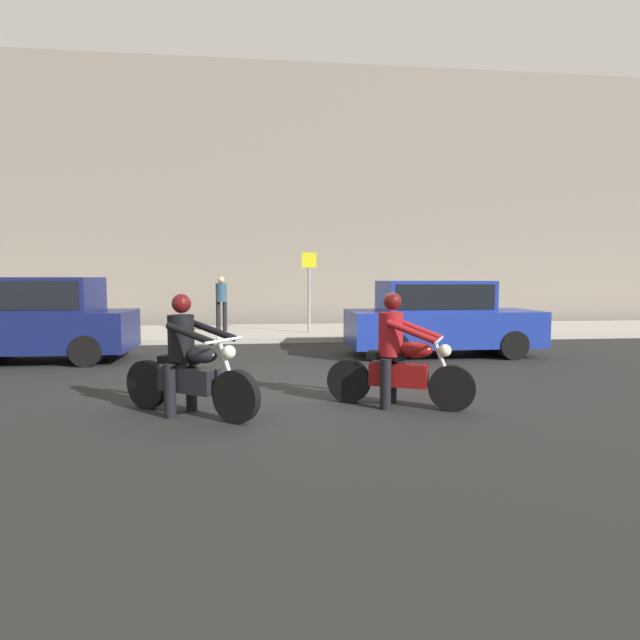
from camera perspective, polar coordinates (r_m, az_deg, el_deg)
The scene contains 9 objects.
ground_plane at distance 8.61m, azimuth 2.39°, elevation -7.34°, with size 80.00×80.00×0.00m, color black.
sidewalk_slab at distance 16.47m, azimuth -1.94°, elevation -1.33°, with size 40.00×4.40×0.14m, color #A8A399.
building_facade at distance 19.98m, azimuth -2.78°, elevation 13.11°, with size 40.00×1.40×9.45m, color slate.
motorcycle_with_rider_black_leather at distance 6.97m, azimuth -14.29°, elevation -4.95°, with size 1.86×1.35×1.58m.
motorcycle_with_rider_crimson at distance 7.29m, azimuth 8.54°, elevation -4.42°, with size 1.91×1.07×1.59m.
parked_hatchback_navy at distance 12.52m, azimuth -28.37°, elevation 0.17°, with size 3.74×1.76×1.80m.
parked_sedan_cobalt_blue at distance 12.24m, azimuth 12.90°, elevation 0.28°, with size 4.31×1.82×1.72m.
street_sign_post at distance 15.53m, azimuth -1.21°, elevation 4.01°, with size 0.44×0.08×2.42m.
pedestrian_bystander at distance 16.29m, azimuth -10.78°, elevation 2.26°, with size 0.34×0.34×1.69m.
Camera 1 is at (-1.31, -8.32, 1.79)m, focal length 29.15 mm.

